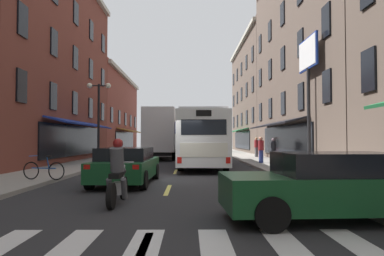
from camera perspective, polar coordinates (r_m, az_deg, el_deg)
ground_plane at (r=15.21m, az=-3.09°, el=-8.20°), size 34.80×80.00×0.10m
lane_centre_dashes at (r=14.95m, az=-3.14°, el=-8.10°), size 0.14×73.90×0.01m
crosswalk_near at (r=5.39m, az=-8.23°, el=-19.41°), size 7.10×2.80×0.01m
sidewalk_left at (r=16.54m, az=-24.13°, el=-7.11°), size 3.00×80.00×0.14m
sidewalk_right at (r=16.05m, az=18.64°, el=-7.34°), size 3.00×80.00×0.14m
billboard_sign at (r=20.24m, az=18.09°, el=8.96°), size 0.40×2.73×6.93m
transit_bus at (r=22.22m, az=1.71°, el=-1.74°), size 2.93×12.30×3.18m
box_truck at (r=29.62m, az=-4.81°, el=-1.01°), size 2.56×8.05×4.03m
sedan_near at (r=7.83m, az=21.37°, el=-8.56°), size 4.38×2.13×1.37m
sedan_mid at (r=37.88m, az=-4.15°, el=-3.27°), size 2.07×4.44×1.34m
sedan_far at (r=13.38m, az=-10.45°, el=-5.86°), size 2.10×4.62×1.34m
motorcycle_rider at (r=9.30m, az=-11.78°, el=-7.52°), size 0.62×2.07×1.66m
bicycle_near at (r=14.40m, az=-22.61°, el=-6.21°), size 1.68×0.54×0.91m
pedestrian_near at (r=25.07m, az=12.85°, el=-3.32°), size 0.41×0.52×1.58m
pedestrian_mid at (r=31.26m, az=10.26°, el=-2.97°), size 0.36×0.36×1.69m
pedestrian_far at (r=23.35m, az=10.97°, el=-3.38°), size 0.36×0.36×1.67m
pedestrian_rear at (r=30.28m, az=10.86°, el=-2.97°), size 0.36×0.36×1.72m
street_lamp_twin at (r=21.87m, az=-14.70°, el=1.39°), size 1.42×0.32×4.86m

